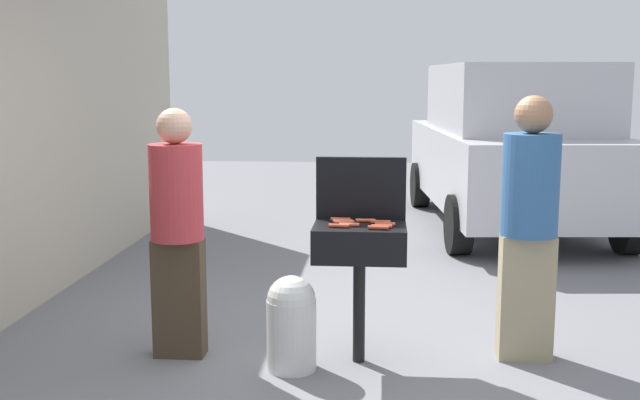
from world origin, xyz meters
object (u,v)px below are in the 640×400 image
hot_dog_2 (349,225)px  parked_minivan (511,146)px  hot_dog_0 (366,221)px  hot_dog_7 (378,228)px  hot_dog_6 (380,222)px  hot_dog_8 (344,222)px  person_right (529,219)px  person_left (177,224)px  propane_tank (291,321)px  hot_dog_9 (339,226)px  hot_dog_3 (340,219)px  hot_dog_5 (343,221)px  bbq_grill (360,247)px  hot_dog_1 (382,226)px  hot_dog_4 (385,224)px

hot_dog_2 → parked_minivan: (1.79, 4.83, 0.10)m
hot_dog_0 → hot_dog_7: same height
hot_dog_6 → parked_minivan: bearing=71.3°
hot_dog_8 → person_right: 1.21m
hot_dog_2 → person_left: size_ratio=0.08×
person_left → parked_minivan: size_ratio=0.37×
hot_dog_6 → parked_minivan: (1.59, 4.72, 0.10)m
hot_dog_2 → propane_tank: 0.72m
hot_dog_6 → hot_dog_9: same height
hot_dog_2 → hot_dog_3: bearing=109.8°
parked_minivan → hot_dog_7: bearing=67.0°
hot_dog_5 → hot_dog_8: (0.01, -0.05, 0.00)m
hot_dog_3 → bbq_grill: bearing=-44.7°
hot_dog_7 → hot_dog_3: bearing=133.3°
hot_dog_2 → parked_minivan: parked_minivan is taller
hot_dog_0 → person_left: 1.24m
bbq_grill → hot_dog_6: size_ratio=7.05×
hot_dog_7 → hot_dog_9: bearing=169.9°
hot_dog_5 → person_right: 1.22m
bbq_grill → person_right: (1.10, 0.15, 0.18)m
hot_dog_5 → parked_minivan: parked_minivan is taller
hot_dog_6 → hot_dog_7: size_ratio=1.00×
hot_dog_2 → person_left: 1.14m
hot_dog_3 → hot_dog_7: 0.37m
hot_dog_9 → parked_minivan: 5.22m
person_left → hot_dog_8: bearing=12.9°
hot_dog_1 → hot_dog_6: bearing=93.0°
bbq_grill → hot_dog_4: (0.16, -0.02, 0.16)m
hot_dog_7 → hot_dog_6: bearing=86.3°
hot_dog_6 → propane_tank: size_ratio=0.21×
hot_dog_4 → person_left: person_left is taller
hot_dog_9 → parked_minivan: bearing=69.1°
propane_tank → parked_minivan: bearing=66.5°
hot_dog_5 → propane_tank: size_ratio=0.21×
hot_dog_0 → hot_dog_9: size_ratio=1.00×
propane_tank → parked_minivan: (2.15, 4.96, 0.70)m
bbq_grill → propane_tank: bearing=-157.5°
hot_dog_2 → hot_dog_6: size_ratio=1.00×
hot_dog_3 → person_left: bearing=-173.8°
person_right → hot_dog_2: bearing=26.7°
hot_dog_9 → parked_minivan: parked_minivan is taller
hot_dog_1 → person_right: (0.96, 0.24, 0.02)m
bbq_grill → hot_dog_2: bearing=-141.8°
hot_dog_8 → hot_dog_9: (-0.03, -0.12, 0.00)m
bbq_grill → hot_dog_8: size_ratio=7.05×
hot_dog_1 → hot_dog_6: size_ratio=1.00×
hot_dog_1 → hot_dog_5: (-0.25, 0.16, 0.00)m
hot_dog_2 → hot_dog_0: bearing=56.6°
hot_dog_3 → propane_tank: 0.74m
hot_dog_7 → person_left: person_left is taller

